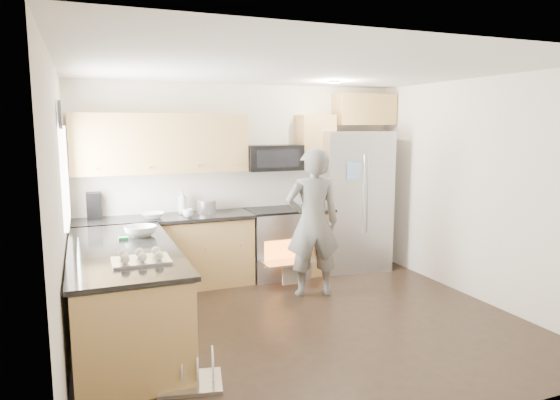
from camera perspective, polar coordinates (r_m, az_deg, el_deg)
name	(u,v)px	position (r m, az deg, el deg)	size (l,w,h in m)	color
ground	(303,324)	(5.37, 2.67, -13.95)	(4.50, 4.50, 0.00)	black
room_shell	(300,164)	(4.98, 2.34, 4.16)	(4.54, 4.04, 2.62)	silver
back_cabinet_run	(207,210)	(6.53, -8.33, -1.17)	(4.45, 0.64, 2.50)	#B38147
peninsula	(125,294)	(5.03, -17.30, -10.26)	(0.96, 2.36, 1.03)	#B38147
stove_range	(276,227)	(6.80, -0.48, -3.15)	(0.76, 0.97, 1.79)	#B7B7BC
refrigerator	(352,200)	(7.26, 8.19, -0.01)	(1.05, 0.86, 1.97)	#B7B7BC
person	(313,223)	(5.99, 3.77, -2.59)	(0.66, 0.43, 1.80)	slate
dish_rack	(190,375)	(4.27, -10.21, -19.08)	(0.57, 0.49, 0.31)	#B7B7BC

